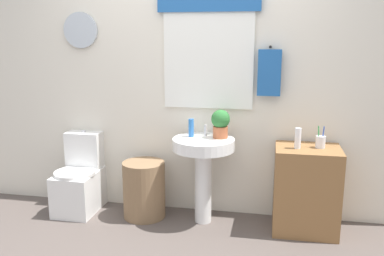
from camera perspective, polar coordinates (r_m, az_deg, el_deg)
The scene contains 10 objects.
back_wall at distance 3.83m, azimuth -0.13°, elevation 7.43°, with size 4.40×0.18×2.60m.
toilet at distance 4.14m, azimuth -15.23°, elevation -7.11°, with size 0.38×0.51×0.76m.
laundry_hamper at distance 3.88m, azimuth -6.65°, elevation -8.46°, with size 0.39×0.39×0.53m, color #846647.
pedestal_sink at distance 3.65m, azimuth 1.59°, elevation -4.25°, with size 0.55×0.55×0.78m.
faucet at distance 3.70m, azimuth 1.92°, elevation -0.29°, with size 0.03×0.03×0.10m, color silver.
wooden_cabinet at distance 3.69m, azimuth 15.49°, elevation -8.21°, with size 0.54×0.44×0.74m, color olive.
soap_bottle at distance 3.65m, azimuth -0.11°, elevation 0.02°, with size 0.05×0.05×0.16m, color #2D6BB7.
potted_plant at distance 3.61m, azimuth 3.97°, elevation 0.73°, with size 0.16×0.16×0.25m.
lotion_bottle at distance 3.51m, azimuth 14.44°, elevation -1.39°, with size 0.05×0.05×0.17m, color white.
toothbrush_cup at distance 3.59m, azimuth 17.36°, elevation -1.82°, with size 0.08×0.08×0.18m.
Camera 1 is at (0.74, -2.60, 1.64)m, focal length 38.52 mm.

